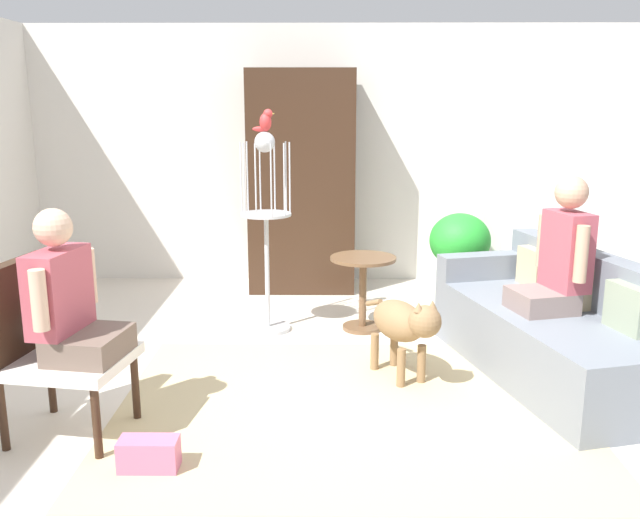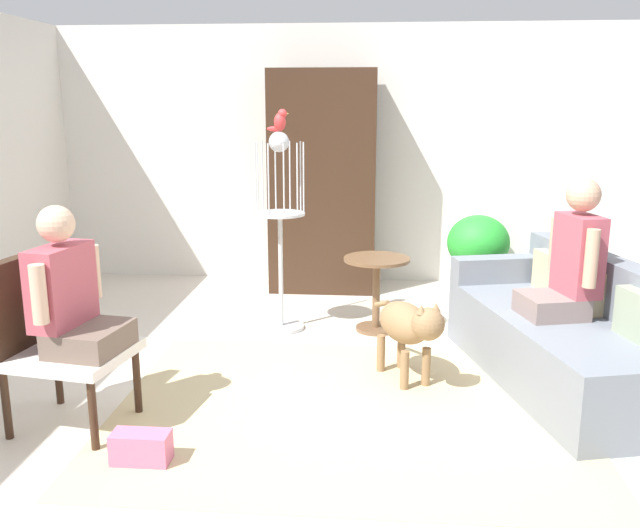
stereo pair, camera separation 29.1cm
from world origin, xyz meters
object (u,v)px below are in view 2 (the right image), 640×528
object	(u,v)px
potted_plant	(478,254)
round_end_table	(376,283)
column_lamp	(512,228)
person_on_couch	(571,261)
dog	(409,325)
person_on_armchair	(70,295)
armoire_cabinet	(323,182)
parrot	(280,121)
handbag	(141,448)
armchair	(48,331)
bird_cage_stand	(280,232)
couch	(566,336)

from	to	relation	value
potted_plant	round_end_table	bearing A→B (deg)	-153.83
column_lamp	person_on_couch	bearing A→B (deg)	-88.34
dog	column_lamp	distance (m)	2.00
person_on_couch	person_on_armchair	distance (m)	2.99
dog	armoire_cabinet	distance (m)	2.49
parrot	handbag	size ratio (longest dim) A/B	0.58
parrot	handbag	distance (m)	2.70
armchair	armoire_cabinet	size ratio (longest dim) A/B	0.46
person_on_couch	bird_cage_stand	distance (m)	2.18
potted_plant	handbag	bearing A→B (deg)	-127.80
bird_cage_stand	armoire_cabinet	bearing A→B (deg)	79.77
armoire_cabinet	handbag	distance (m)	3.63
dog	parrot	bearing A→B (deg)	133.87
parrot	couch	bearing A→B (deg)	-24.24
parrot	person_on_couch	bearing A→B (deg)	-25.24
person_on_armchair	handbag	size ratio (longest dim) A/B	2.72
armchair	handbag	world-z (taller)	armchair
column_lamp	armoire_cabinet	bearing A→B (deg)	161.58
round_end_table	potted_plant	size ratio (longest dim) A/B	0.68
person_on_armchair	dog	distance (m)	2.06
armoire_cabinet	armchair	bearing A→B (deg)	-112.88
dog	bird_cage_stand	size ratio (longest dim) A/B	0.47
armchair	bird_cage_stand	bearing A→B (deg)	59.05
person_on_couch	handbag	world-z (taller)	person_on_couch
couch	round_end_table	distance (m)	1.53
couch	person_on_couch	xyz separation A→B (m)	(-0.02, -0.03, 0.51)
parrot	armoire_cabinet	size ratio (longest dim) A/B	0.08
round_end_table	armoire_cabinet	bearing A→B (deg)	112.51
couch	potted_plant	world-z (taller)	potted_plant
dog	handbag	xyz separation A→B (m)	(-1.38, -1.16, -0.30)
handbag	armoire_cabinet	bearing A→B (deg)	79.39
person_on_armchair	armchair	bearing A→B (deg)	170.91
dog	column_lamp	xyz separation A→B (m)	(0.95, 1.73, 0.34)
round_end_table	dog	xyz separation A→B (m)	(0.21, -1.02, -0.00)
couch	round_end_table	xyz separation A→B (m)	(-1.23, 0.91, 0.08)
handbag	armchair	bearing A→B (deg)	148.14
person_on_couch	round_end_table	size ratio (longest dim) A/B	1.46
couch	dog	world-z (taller)	couch
person_on_armchair	round_end_table	distance (m)	2.48
potted_plant	armoire_cabinet	xyz separation A→B (m)	(-1.36, 0.86, 0.49)
armoire_cabinet	bird_cage_stand	bearing A→B (deg)	-100.23
person_on_couch	potted_plant	bearing A→B (deg)	105.46
person_on_couch	bird_cage_stand	bearing A→B (deg)	154.87
bird_cage_stand	round_end_table	bearing A→B (deg)	1.71
bird_cage_stand	column_lamp	size ratio (longest dim) A/B	1.07
person_on_armchair	column_lamp	distance (m)	3.77
person_on_armchair	parrot	distance (m)	2.18
person_on_couch	round_end_table	distance (m)	1.60
person_on_couch	column_lamp	world-z (taller)	column_lamp
couch	parrot	world-z (taller)	parrot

